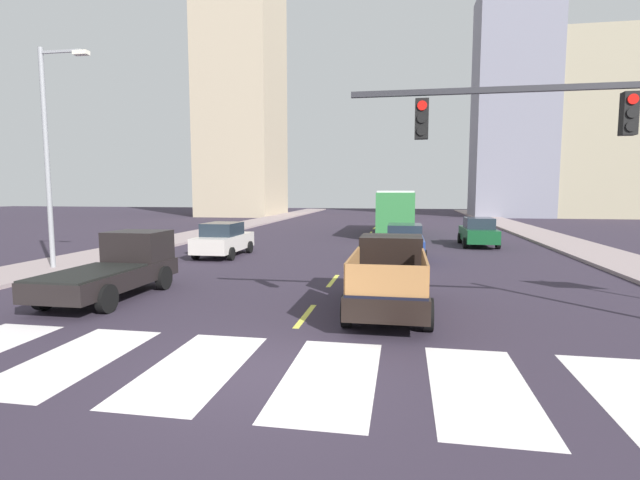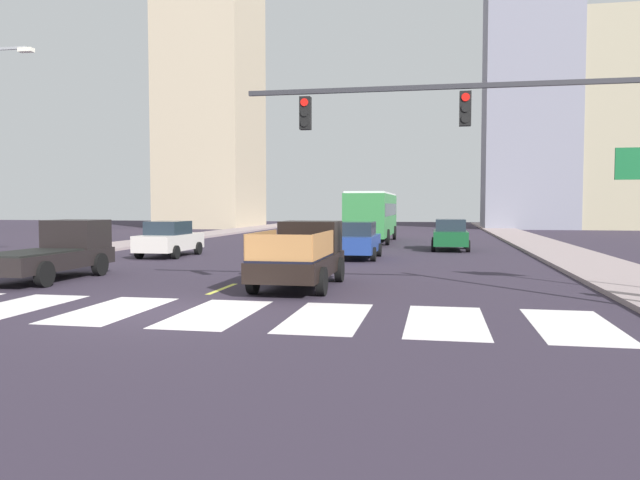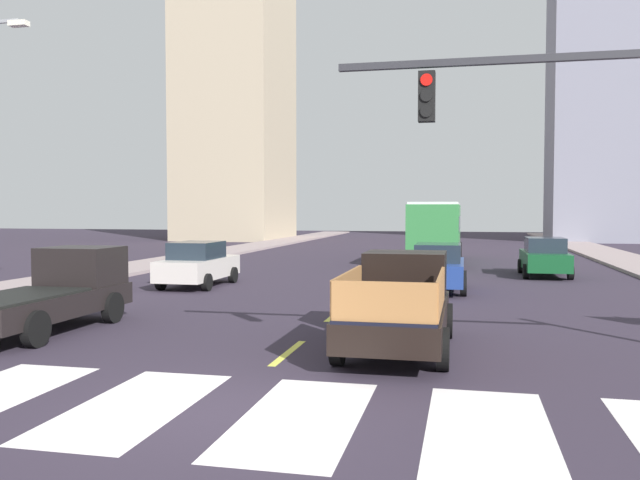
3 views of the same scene
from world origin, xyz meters
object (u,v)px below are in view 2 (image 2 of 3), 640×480
object	(u,v)px
sedan_mid	(357,240)
sedan_near_left	(450,235)
sedan_far	(169,239)
pickup_dark	(56,252)
pickup_stakebed	(302,255)
city_bus	(373,213)
traffic_signal_gantry	(516,133)

from	to	relation	value
sedan_mid	sedan_near_left	bearing A→B (deg)	57.52
sedan_far	sedan_mid	bearing A→B (deg)	4.83
pickup_dark	sedan_mid	xyz separation A→B (m)	(8.98, 9.68, -0.06)
pickup_stakebed	sedan_near_left	bearing A→B (deg)	75.12
city_bus	sedan_mid	bearing A→B (deg)	-88.07
sedan_far	traffic_signal_gantry	distance (m)	19.26
pickup_stakebed	sedan_mid	distance (m)	9.91
sedan_far	traffic_signal_gantry	xyz separation A→B (m)	(14.58, -12.12, 3.38)
sedan_near_left	pickup_stakebed	bearing A→B (deg)	-107.94
city_bus	pickup_dark	bearing A→B (deg)	-111.12
sedan_near_left	sedan_far	distance (m)	15.09
city_bus	sedan_mid	distance (m)	12.95
pickup_stakebed	sedan_mid	xyz separation A→B (m)	(0.42, 9.90, -0.08)
sedan_near_left	sedan_far	bearing A→B (deg)	-154.44
pickup_stakebed	sedan_near_left	size ratio (longest dim) A/B	1.18
city_bus	traffic_signal_gantry	size ratio (longest dim) A/B	1.06
city_bus	sedan_near_left	world-z (taller)	city_bus
sedan_near_left	sedan_far	size ratio (longest dim) A/B	1.00
city_bus	sedan_mid	world-z (taller)	city_bus
pickup_stakebed	sedan_far	xyz separation A→B (m)	(-8.65, 9.34, -0.08)
pickup_dark	sedan_mid	bearing A→B (deg)	47.32
city_bus	traffic_signal_gantry	bearing A→B (deg)	-77.31
sedan_mid	sedan_far	distance (m)	9.08
sedan_near_left	traffic_signal_gantry	xyz separation A→B (m)	(1.13, -18.97, 3.38)
city_bus	sedan_near_left	xyz separation A→B (m)	(4.98, -6.59, -1.09)
pickup_dark	sedan_near_left	size ratio (longest dim) A/B	1.18
pickup_dark	city_bus	bearing A→B (deg)	69.80
traffic_signal_gantry	sedan_far	bearing A→B (deg)	140.26
pickup_stakebed	sedan_near_left	world-z (taller)	pickup_stakebed
city_bus	traffic_signal_gantry	distance (m)	26.38
city_bus	sedan_far	world-z (taller)	city_bus
city_bus	sedan_mid	size ratio (longest dim) A/B	2.45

